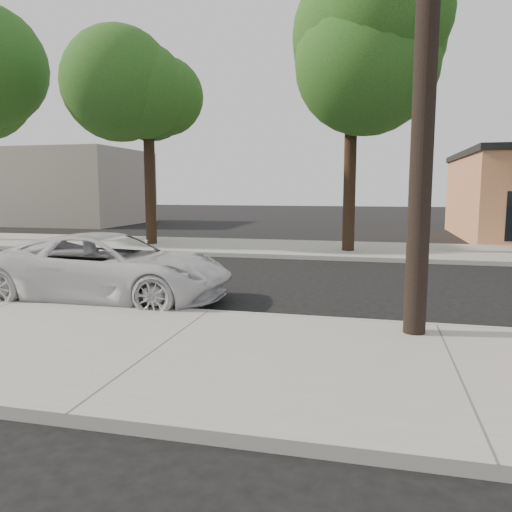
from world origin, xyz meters
name	(u,v)px	position (x,y,z in m)	size (l,w,h in m)	color
ground	(239,295)	(0.00, 0.00, 0.00)	(120.00, 120.00, 0.00)	black
near_sidewalk	(159,352)	(0.00, -4.30, 0.07)	(90.00, 4.40, 0.15)	gray
far_sidewalk	(297,249)	(0.00, 8.50, 0.07)	(90.00, 5.00, 0.15)	gray
curb_near	(209,314)	(0.00, -2.10, 0.07)	(90.00, 0.12, 0.16)	#9E9B93
building_far	(39,187)	(-20.00, 20.00, 2.50)	(14.00, 8.00, 5.00)	gray
utility_pole	(427,28)	(3.60, -2.70, 4.70)	(1.40, 0.34, 9.00)	black
tree_b	(150,92)	(-5.81, 8.06, 6.15)	(4.34, 4.20, 8.45)	black
tree_c	(359,57)	(2.22, 7.64, 6.91)	(4.96, 4.80, 9.55)	black
police_cruiser	(110,267)	(-2.54, -1.17, 0.73)	(2.41, 5.23, 1.45)	silver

